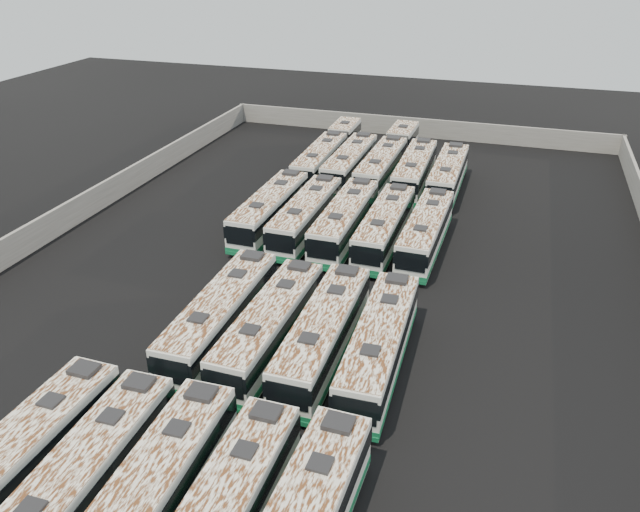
{
  "coord_description": "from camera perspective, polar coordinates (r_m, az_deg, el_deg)",
  "views": [
    {
      "loc": [
        11.29,
        -35.78,
        21.32
      ],
      "look_at": [
        -0.41,
        0.5,
        1.6
      ],
      "focal_mm": 35.0,
      "sensor_mm": 36.0,
      "label": 1
    }
  ],
  "objects": [
    {
      "name": "bus_midfront_far_right",
      "position": [
        33.99,
        5.46,
        -8.12
      ],
      "size": [
        2.75,
        11.64,
        3.26
      ],
      "rotation": [
        0.0,
        0.0,
        0.03
      ],
      "color": "beige",
      "rests_on": "ground"
    },
    {
      "name": "perimeter_wall",
      "position": [
        42.62,
        0.32,
        -0.97
      ],
      "size": [
        45.2,
        73.2,
        2.2
      ],
      "color": "#65625E",
      "rests_on": "ground"
    },
    {
      "name": "bus_front_far_left",
      "position": [
        30.16,
        -26.05,
        -16.79
      ],
      "size": [
        2.7,
        11.58,
        3.25
      ],
      "rotation": [
        0.0,
        0.0,
        -0.02
      ],
      "color": "beige",
      "rests_on": "ground"
    },
    {
      "name": "bus_midback_far_left",
      "position": [
        50.18,
        -4.6,
        4.22
      ],
      "size": [
        2.52,
        11.67,
        3.29
      ],
      "rotation": [
        0.0,
        0.0,
        -0.0
      ],
      "color": "beige",
      "rests_on": "ground"
    },
    {
      "name": "bus_midback_far_right",
      "position": [
        47.02,
        9.62,
        2.19
      ],
      "size": [
        2.63,
        11.37,
        3.19
      ],
      "rotation": [
        0.0,
        0.0,
        -0.02
      ],
      "color": "beige",
      "rests_on": "ground"
    },
    {
      "name": "bus_midback_center",
      "position": [
        48.1,
        2.28,
        3.24
      ],
      "size": [
        2.52,
        11.76,
        3.31
      ],
      "rotation": [
        0.0,
        0.0,
        -0.0
      ],
      "color": "beige",
      "rests_on": "ground"
    },
    {
      "name": "bus_back_far_right",
      "position": [
        58.85,
        11.61,
        7.26
      ],
      "size": [
        2.46,
        11.46,
        3.23
      ],
      "rotation": [
        0.0,
        0.0,
        -0.0
      ],
      "color": "beige",
      "rests_on": "ground"
    },
    {
      "name": "ground",
      "position": [
        43.15,
        0.32,
        -2.26
      ],
      "size": [
        140.0,
        140.0,
        0.0
      ],
      "primitive_type": "plane",
      "color": "black",
      "rests_on": "ground"
    },
    {
      "name": "bus_midfront_left",
      "position": [
        36.66,
        -9.05,
        -5.41
      ],
      "size": [
        2.6,
        11.75,
        3.3
      ],
      "rotation": [
        0.0,
        0.0,
        0.01
      ],
      "color": "beige",
      "rests_on": "ground"
    },
    {
      "name": "bus_midfront_center",
      "position": [
        35.43,
        -4.6,
        -6.46
      ],
      "size": [
        2.65,
        11.54,
        3.24
      ],
      "rotation": [
        0.0,
        0.0,
        -0.02
      ],
      "color": "beige",
      "rests_on": "ground"
    },
    {
      "name": "bus_front_left",
      "position": [
        28.37,
        -21.08,
        -18.89
      ],
      "size": [
        2.64,
        11.53,
        3.24
      ],
      "rotation": [
        0.0,
        0.0,
        0.02
      ],
      "color": "beige",
      "rests_on": "ground"
    },
    {
      "name": "bus_front_center",
      "position": [
        26.99,
        -15.31,
        -20.67
      ],
      "size": [
        2.73,
        11.63,
        3.26
      ],
      "rotation": [
        0.0,
        0.0,
        0.02
      ],
      "color": "beige",
      "rests_on": "ground"
    },
    {
      "name": "bus_midfront_right",
      "position": [
        34.65,
        0.3,
        -7.18
      ],
      "size": [
        2.55,
        11.68,
        3.29
      ],
      "rotation": [
        0.0,
        0.0,
        0.01
      ],
      "color": "beige",
      "rests_on": "ground"
    },
    {
      "name": "bus_back_right",
      "position": [
        59.29,
        8.64,
        7.7
      ],
      "size": [
        2.66,
        11.78,
        3.31
      ],
      "rotation": [
        0.0,
        0.0,
        0.02
      ],
      "color": "beige",
      "rests_on": "ground"
    },
    {
      "name": "bus_midback_right",
      "position": [
        47.42,
        5.92,
        2.68
      ],
      "size": [
        2.5,
        11.45,
        3.22
      ],
      "rotation": [
        0.0,
        0.0,
        -0.01
      ],
      "color": "beige",
      "rests_on": "ground"
    },
    {
      "name": "bus_midback_left",
      "position": [
        49.0,
        -1.3,
        3.69
      ],
      "size": [
        2.5,
        11.53,
        3.25
      ],
      "rotation": [
        0.0,
        0.0,
        -0.01
      ],
      "color": "beige",
      "rests_on": "ground"
    },
    {
      "name": "bus_back_far_left",
      "position": [
        64.16,
        0.8,
        9.49
      ],
      "size": [
        2.72,
        17.82,
        3.22
      ],
      "rotation": [
        0.0,
        0.0,
        0.02
      ],
      "color": "beige",
      "rests_on": "ground"
    },
    {
      "name": "bus_back_center",
      "position": [
        62.68,
        6.29,
        8.93
      ],
      "size": [
        2.76,
        18.31,
        3.31
      ],
      "rotation": [
        0.0,
        0.0,
        -0.01
      ],
      "color": "beige",
      "rests_on": "ground"
    },
    {
      "name": "bus_back_left",
      "position": [
        60.63,
        2.75,
        8.43
      ],
      "size": [
        2.57,
        11.79,
        3.32
      ],
      "rotation": [
        0.0,
        0.0,
        -0.01
      ],
      "color": "beige",
      "rests_on": "ground"
    }
  ]
}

